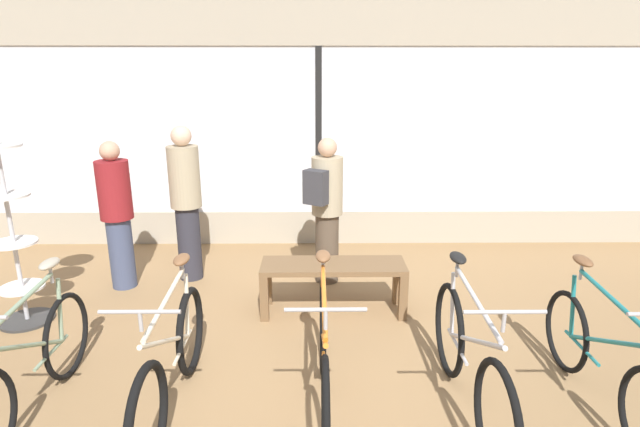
% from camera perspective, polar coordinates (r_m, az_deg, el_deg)
% --- Properties ---
extents(ground_plane, '(24.00, 24.00, 0.00)m').
position_cam_1_polar(ground_plane, '(4.00, 0.22, -19.29)').
color(ground_plane, '#99754C').
extents(shop_back_wall, '(12.00, 0.08, 3.20)m').
position_cam_1_polar(shop_back_wall, '(6.59, -0.16, 10.24)').
color(shop_back_wall, '#B2A893').
rests_on(shop_back_wall, ground_plane).
extents(bicycle_far_left, '(0.46, 1.70, 1.01)m').
position_cam_1_polar(bicycle_far_left, '(4.04, -30.16, -14.92)').
color(bicycle_far_left, black).
rests_on(bicycle_far_left, ground_plane).
extents(bicycle_left, '(0.46, 1.73, 1.02)m').
position_cam_1_polar(bicycle_left, '(3.71, -16.53, -16.06)').
color(bicycle_left, black).
rests_on(bicycle_left, ground_plane).
extents(bicycle_center, '(0.46, 1.80, 1.05)m').
position_cam_1_polar(bicycle_center, '(3.55, 0.44, -16.35)').
color(bicycle_center, black).
rests_on(bicycle_center, ground_plane).
extents(bicycle_right, '(0.46, 1.79, 1.05)m').
position_cam_1_polar(bicycle_right, '(3.68, 16.66, -16.01)').
color(bicycle_right, black).
rests_on(bicycle_right, ground_plane).
extents(bicycle_far_right, '(0.46, 1.70, 1.00)m').
position_cam_1_polar(bicycle_far_right, '(4.10, 29.57, -14.50)').
color(bicycle_far_right, black).
rests_on(bicycle_far_right, ground_plane).
extents(accessory_rack, '(0.48, 0.48, 1.78)m').
position_cam_1_polar(accessory_rack, '(5.37, -31.50, -3.51)').
color(accessory_rack, '#333333').
rests_on(accessory_rack, ground_plane).
extents(display_bench, '(1.40, 0.44, 0.51)m').
position_cam_1_polar(display_bench, '(4.89, 1.52, -6.76)').
color(display_bench, brown).
rests_on(display_bench, ground_plane).
extents(customer_near_rack, '(0.39, 0.39, 1.74)m').
position_cam_1_polar(customer_near_rack, '(5.71, -15.06, 1.44)').
color(customer_near_rack, '#2D2D38').
rests_on(customer_near_rack, ground_plane).
extents(customer_by_window, '(0.50, 0.56, 1.62)m').
position_cam_1_polar(customer_by_window, '(5.44, 0.72, 0.76)').
color(customer_by_window, brown).
rests_on(customer_by_window, ground_plane).
extents(customer_mid_floor, '(0.41, 0.41, 1.61)m').
position_cam_1_polar(customer_mid_floor, '(5.74, -22.20, 0.03)').
color(customer_mid_floor, '#424C6B').
rests_on(customer_mid_floor, ground_plane).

